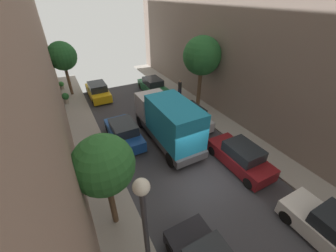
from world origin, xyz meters
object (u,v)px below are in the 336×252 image
potted_plant_1 (61,85)px  potted_plant_2 (66,97)px  street_tree_0 (62,56)px  parked_car_left_3 (98,91)px  pedestrian (180,88)px  street_tree_2 (104,165)px  lamp_post (145,224)px  delivery_truck (168,121)px  street_tree_1 (202,56)px  parked_car_left_2 (124,133)px  parked_car_right_4 (153,86)px  parked_car_right_2 (240,157)px  parked_car_right_3 (190,116)px

potted_plant_1 → potted_plant_2: (0.08, -4.04, 0.14)m
street_tree_0 → parked_car_left_3: bearing=-39.8°
parked_car_left_3 → pedestrian: (7.26, -3.80, 0.35)m
parked_car_left_3 → street_tree_2: size_ratio=0.90×
pedestrian → lamp_post: lamp_post is taller
delivery_truck → street_tree_2: bearing=-139.6°
street_tree_2 → potted_plant_2: 14.44m
street_tree_1 → potted_plant_2: 13.04m
parked_car_left_2 → parked_car_right_4: (5.40, 6.93, 0.00)m
street_tree_0 → potted_plant_1: size_ratio=6.48×
parked_car_right_2 → delivery_truck: delivery_truck is taller
parked_car_right_4 → potted_plant_1: (-8.49, 5.33, -0.14)m
parked_car_left_3 → delivery_truck: bearing=-74.7°
lamp_post → street_tree_1: bearing=48.2°
street_tree_0 → potted_plant_1: bearing=110.7°
potted_plant_1 → lamp_post: (1.19, -21.09, 3.02)m
delivery_truck → pedestrian: (4.56, 6.08, -0.71)m
street_tree_1 → potted_plant_2: street_tree_1 is taller
lamp_post → parked_car_left_3: bearing=83.7°
parked_car_right_2 → delivery_truck: 5.09m
parked_car_right_4 → street_tree_0: street_tree_0 is taller
street_tree_0 → street_tree_1: 13.02m
potted_plant_1 → parked_car_left_3: bearing=-52.2°
street_tree_0 → potted_plant_2: (-0.70, -1.98, -3.26)m
parked_car_right_3 → street_tree_1: street_tree_1 is taller
parked_car_right_2 → parked_car_right_3: size_ratio=1.00×
street_tree_0 → pedestrian: bearing=-30.9°
delivery_truck → street_tree_0: (-5.02, 11.80, 2.19)m
parked_car_right_2 → delivery_truck: size_ratio=0.64×
parked_car_right_2 → street_tree_0: 18.04m
street_tree_0 → parked_car_left_2: bearing=-77.2°
parked_car_left_2 → potted_plant_1: size_ratio=5.25×
parked_car_right_2 → pedestrian: size_ratio=2.44×
parked_car_right_2 → street_tree_1: size_ratio=0.69×
street_tree_2 → potted_plant_1: bearing=92.3°
parked_car_left_3 → street_tree_0: street_tree_0 is taller
parked_car_right_2 → potted_plant_1: (-8.49, 18.04, -0.14)m
parked_car_right_4 → lamp_post: size_ratio=0.81×
parked_car_left_3 → delivery_truck: size_ratio=0.64×
street_tree_2 → potted_plant_2: street_tree_2 is taller
pedestrian → street_tree_1: (0.41, -2.61, 3.59)m
parked_car_right_2 → street_tree_2: street_tree_2 is taller
street_tree_0 → potted_plant_1: street_tree_0 is taller
parked_car_right_3 → lamp_post: (-7.30, -8.60, 2.89)m
delivery_truck → pedestrian: 7.63m
parked_car_right_2 → parked_car_right_4: (0.00, 12.71, 0.00)m
street_tree_0 → parked_car_right_3: bearing=-53.5°
street_tree_0 → street_tree_1: street_tree_1 is taller
pedestrian → parked_car_left_2: bearing=-148.4°
parked_car_left_3 → pedestrian: bearing=-27.6°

